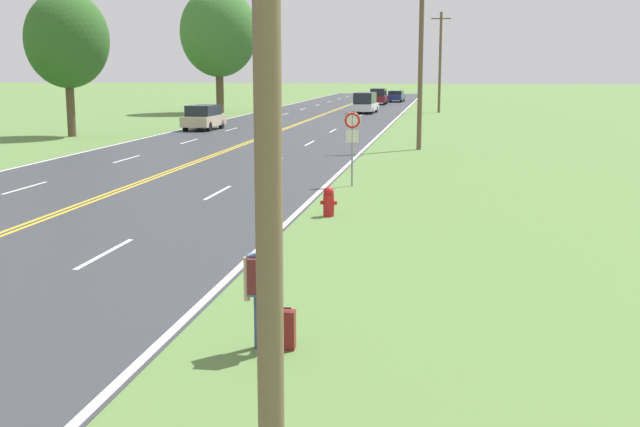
% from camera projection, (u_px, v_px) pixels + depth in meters
% --- Properties ---
extents(hitchhiker_person, '(0.58, 0.42, 1.72)m').
position_uv_depth(hitchhiker_person, '(263.00, 282.00, 11.70)').
color(hitchhiker_person, '#38476B').
rests_on(hitchhiker_person, ground).
extents(suitcase, '(0.37, 0.21, 0.64)m').
position_uv_depth(suitcase, '(283.00, 330.00, 11.92)').
color(suitcase, maroon).
rests_on(suitcase, ground).
extents(fire_hydrant, '(0.47, 0.31, 0.84)m').
position_uv_depth(fire_hydrant, '(329.00, 201.00, 22.54)').
color(fire_hydrant, red).
rests_on(fire_hydrant, ground).
extents(traffic_sign, '(0.60, 0.10, 2.61)m').
position_uv_depth(traffic_sign, '(352.00, 130.00, 28.00)').
color(traffic_sign, gray).
rests_on(traffic_sign, ground).
extents(utility_pole_foreground, '(1.80, 0.24, 9.02)m').
position_uv_depth(utility_pole_foreground, '(266.00, 2.00, 6.59)').
color(utility_pole_foreground, brown).
rests_on(utility_pole_foreground, ground).
extents(utility_pole_midground, '(1.80, 0.24, 8.28)m').
position_uv_depth(utility_pole_midground, '(421.00, 64.00, 40.18)').
color(utility_pole_midground, brown).
rests_on(utility_pole_midground, ground).
extents(utility_pole_far, '(1.80, 0.24, 9.11)m').
position_uv_depth(utility_pole_far, '(440.00, 61.00, 73.55)').
color(utility_pole_far, brown).
rests_on(utility_pole_far, ground).
extents(tree_mid_treeline, '(4.98, 4.98, 8.62)m').
position_uv_depth(tree_mid_treeline, '(67.00, 40.00, 47.69)').
color(tree_mid_treeline, brown).
rests_on(tree_mid_treeline, ground).
extents(tree_right_cluster, '(7.01, 7.01, 11.32)m').
position_uv_depth(tree_right_cluster, '(219.00, 32.00, 72.79)').
color(tree_right_cluster, brown).
rests_on(tree_right_cluster, ground).
extents(car_champagne_hatchback_nearest, '(2.03, 4.09, 1.67)m').
position_uv_depth(car_champagne_hatchback_nearest, '(204.00, 117.00, 53.62)').
color(car_champagne_hatchback_nearest, black).
rests_on(car_champagne_hatchback_nearest, ground).
extents(car_white_van_approaching, '(2.11, 4.75, 1.88)m').
position_uv_depth(car_white_van_approaching, '(365.00, 103.00, 73.09)').
color(car_white_van_approaching, black).
rests_on(car_white_van_approaching, ground).
extents(car_maroon_van_mid_near, '(1.83, 4.24, 1.81)m').
position_uv_depth(car_maroon_van_mid_near, '(378.00, 96.00, 90.25)').
color(car_maroon_van_mid_near, black).
rests_on(car_maroon_van_mid_near, ground).
extents(car_dark_blue_sedan_mid_far, '(2.06, 4.79, 1.34)m').
position_uv_depth(car_dark_blue_sedan_mid_far, '(396.00, 96.00, 97.35)').
color(car_dark_blue_sedan_mid_far, black).
rests_on(car_dark_blue_sedan_mid_far, ground).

